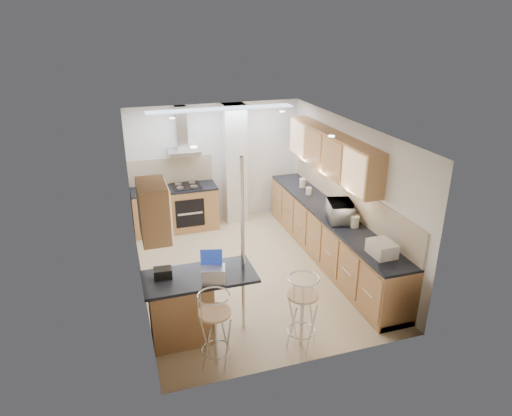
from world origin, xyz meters
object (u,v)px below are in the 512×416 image
object	(u,v)px
laptop	(214,275)
bar_stool_near	(215,331)
microwave	(340,211)
bar_stool_end	(302,312)
bread_bin	(382,249)

from	to	relation	value
laptop	bar_stool_near	world-z (taller)	laptop
microwave	laptop	bearing A→B (deg)	132.45
bar_stool_near	bar_stool_end	size ratio (longest dim) A/B	0.99
bar_stool_near	bread_bin	xyz separation A→B (m)	(2.55, 0.45, 0.50)
laptop	bar_stool_near	distance (m)	0.69
microwave	bar_stool_end	world-z (taller)	microwave
microwave	laptop	distance (m)	2.78
microwave	bread_bin	xyz separation A→B (m)	(-0.01, -1.29, -0.06)
bar_stool_end	laptop	bearing A→B (deg)	92.94
microwave	bar_stool_near	size ratio (longest dim) A/B	0.55
bar_stool_near	microwave	bearing A→B (deg)	41.07
laptop	bread_bin	distance (m)	2.45
microwave	bar_stool_near	bearing A→B (deg)	138.90
bar_stool_end	bread_bin	xyz separation A→B (m)	(1.39, 0.43, 0.50)
bar_stool_near	bar_stool_end	xyz separation A→B (m)	(1.16, 0.02, 0.00)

